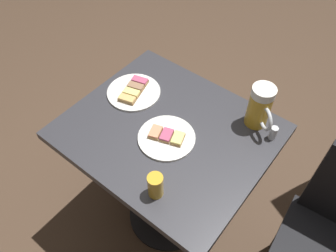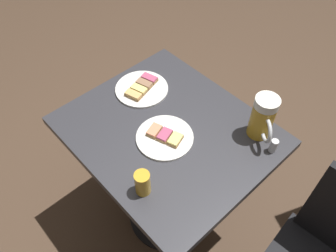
# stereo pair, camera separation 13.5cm
# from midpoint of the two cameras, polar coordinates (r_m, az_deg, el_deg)

# --- Properties ---
(ground_plane) EXTENTS (6.00, 6.00, 0.00)m
(ground_plane) POSITION_cam_midpoint_polar(r_m,az_deg,el_deg) (2.01, -1.98, -14.69)
(ground_plane) COLOR #4C3828
(cafe_table) EXTENTS (0.81, 0.69, 0.77)m
(cafe_table) POSITION_cam_midpoint_polar(r_m,az_deg,el_deg) (1.49, -2.58, -4.80)
(cafe_table) COLOR black
(cafe_table) RESTS_ON ground_plane
(plate_near) EXTENTS (0.23, 0.23, 0.03)m
(plate_near) POSITION_cam_midpoint_polar(r_m,az_deg,el_deg) (1.33, -3.15, -2.07)
(plate_near) COLOR white
(plate_near) RESTS_ON cafe_table
(plate_far) EXTENTS (0.24, 0.24, 0.03)m
(plate_far) POSITION_cam_midpoint_polar(r_m,az_deg,el_deg) (1.51, -8.37, 5.66)
(plate_far) COLOR white
(plate_far) RESTS_ON cafe_table
(beer_mug) EXTENTS (0.14, 0.12, 0.19)m
(beer_mug) POSITION_cam_midpoint_polar(r_m,az_deg,el_deg) (1.34, 12.58, 2.99)
(beer_mug) COLOR gold
(beer_mug) RESTS_ON cafe_table
(beer_glass_small) EXTENTS (0.05, 0.05, 0.10)m
(beer_glass_small) POSITION_cam_midpoint_polar(r_m,az_deg,el_deg) (1.16, -5.51, -10.21)
(beer_glass_small) COLOR gold
(beer_glass_small) RESTS_ON cafe_table
(salt_shaker) EXTENTS (0.03, 0.03, 0.06)m
(salt_shaker) POSITION_cam_midpoint_polar(r_m,az_deg,el_deg) (1.35, 14.70, -1.31)
(salt_shaker) COLOR silver
(salt_shaker) RESTS_ON cafe_table
(cafe_chair) EXTENTS (0.41, 0.41, 0.92)m
(cafe_chair) POSITION_cam_midpoint_polar(r_m,az_deg,el_deg) (1.49, 23.93, -17.16)
(cafe_chair) COLOR black
(cafe_chair) RESTS_ON ground_plane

